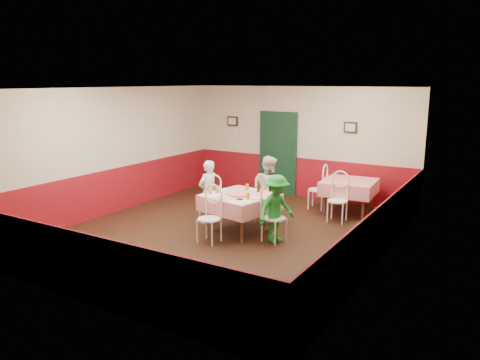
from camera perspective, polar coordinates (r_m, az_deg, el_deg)
The scene contains 39 objects.
floor at distance 9.30m, azimuth -1.69°, elevation -6.41°, with size 7.00×7.00×0.00m, color black.
ceiling at distance 8.82m, azimuth -1.81°, elevation 11.11°, with size 7.00×7.00×0.00m, color white.
back_wall at distance 12.01m, azimuth 7.36°, elevation 4.58°, with size 6.00×0.10×2.80m, color beige.
front_wall at distance 6.37m, azimuth -19.07°, elevation -2.69°, with size 6.00×0.10×2.80m, color beige.
left_wall at distance 10.86m, azimuth -15.21°, elevation 3.46°, with size 0.10×7.00×2.80m, color beige.
right_wall at distance 7.78m, azimuth 17.18°, elevation 0.04°, with size 0.10×7.00×2.80m, color beige.
wainscot_back at distance 12.15m, azimuth 7.21°, elevation 0.36°, with size 6.00×0.03×1.00m, color maroon.
wainscot_front at distance 6.65m, azimuth -18.43°, elevation -10.18°, with size 6.00×0.03×1.00m, color maroon.
wainscot_left at distance 11.01m, azimuth -14.90°, elevation -1.18°, with size 0.03×7.00×1.00m, color maroon.
wainscot_right at distance 8.01m, azimuth 16.68°, elevation -6.26°, with size 0.03×7.00×1.00m, color maroon.
door at distance 12.27m, azimuth 4.65°, elevation 3.15°, with size 0.96×0.06×2.10m, color black.
picture_left at distance 12.85m, azimuth -0.93°, elevation 7.18°, with size 0.32×0.03×0.26m, color black.
picture_right at distance 11.46m, azimuth 13.31°, elevation 6.26°, with size 0.32×0.03×0.26m, color black.
thermostat at distance 12.83m, azimuth -0.54°, elevation 5.61°, with size 0.10×0.03×0.10m, color white.
main_table at distance 9.24m, azimuth 0.00°, elevation -4.10°, with size 1.22×1.22×0.77m, color red.
second_table at distance 10.80m, azimuth 13.11°, elevation -2.03°, with size 1.12×1.12×0.77m, color red.
chair_left at distance 9.79m, azimuth -3.70°, elevation -2.74°, with size 0.42×0.42×0.90m, color white, non-canonical shape.
chair_right at distance 8.69m, azimuth 4.18°, elevation -4.66°, with size 0.42×0.42×0.90m, color white, non-canonical shape.
chair_far at distance 9.84m, azimuth 3.32°, elevation -2.65°, with size 0.42×0.42×0.90m, color white, non-canonical shape.
chair_near at distance 8.63m, azimuth -3.80°, elevation -4.78°, with size 0.42×0.42×0.90m, color white, non-canonical shape.
chair_second_a at distance 11.02m, azimuth 9.42°, elevation -1.18°, with size 0.42×0.42×0.90m, color white, non-canonical shape.
chair_second_b at distance 10.09m, azimuth 11.79°, elevation -2.52°, with size 0.42×0.42×0.90m, color white, non-canonical shape.
pizza at distance 9.10m, azimuth -0.17°, elevation -1.74°, with size 0.43×0.43×0.03m, color #B74723.
plate_left at distance 9.45m, azimuth -1.93°, elevation -1.27°, with size 0.25×0.25×0.01m, color white.
plate_right at distance 8.84m, azimuth 2.09°, elevation -2.22°, with size 0.25×0.25×0.01m, color white.
plate_far at distance 9.45m, azimuth 1.71°, elevation -1.27°, with size 0.25×0.25×0.01m, color white.
glass_a at distance 9.22m, azimuth -2.82°, elevation -1.21°, with size 0.08×0.08×0.14m, color #BF7219.
glass_b at distance 8.74m, azimuth 0.94°, elevation -2.00°, with size 0.07×0.07×0.13m, color #BF7219.
glass_c at distance 9.49m, azimuth 0.87°, elevation -0.87°, with size 0.07×0.07×0.13m, color #BF7219.
beer_bottle at distance 9.34m, azimuth 2.26°, elevation -0.81°, with size 0.06×0.06×0.21m, color #381C0A.
shaker_a at distance 9.14m, azimuth -3.75°, elevation -1.51°, with size 0.04×0.04×0.09m, color silver.
shaker_b at distance 9.03m, azimuth -3.73°, elevation -1.68°, with size 0.04×0.04×0.09m, color silver.
shaker_c at distance 9.19m, azimuth -3.57°, elevation -1.43°, with size 0.04×0.04×0.09m, color #B23319.
menu_left at distance 9.13m, azimuth -3.37°, elevation -1.80°, with size 0.30×0.40×0.00m, color white.
menu_right at distance 8.62m, azimuth 0.06°, elevation -2.62°, with size 0.30×0.40×0.00m, color white.
wallet at distance 8.73m, azimuth -0.02°, elevation -2.37°, with size 0.11×0.09×0.02m, color black.
diner_left at distance 9.77m, azimuth -3.92°, elevation -1.47°, with size 0.48×0.32×1.33m, color gray.
diner_far at distance 9.82m, azimuth 3.52°, elevation -1.13°, with size 0.69×0.54×1.42m, color gray.
diner_right at distance 8.61m, azimuth 4.46°, elevation -3.54°, with size 0.82×0.47×1.27m, color gray.
Camera 1 is at (4.78, -7.41, 2.95)m, focal length 35.00 mm.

